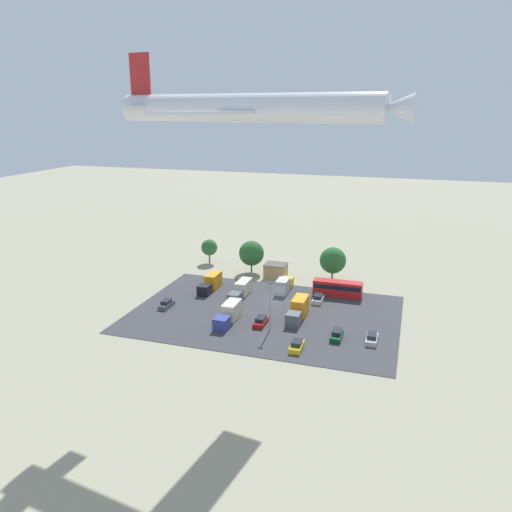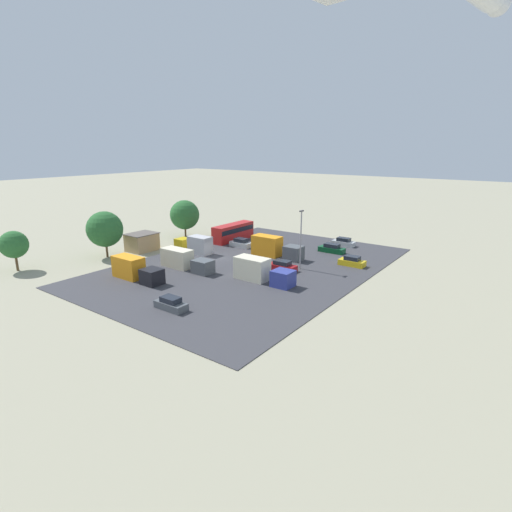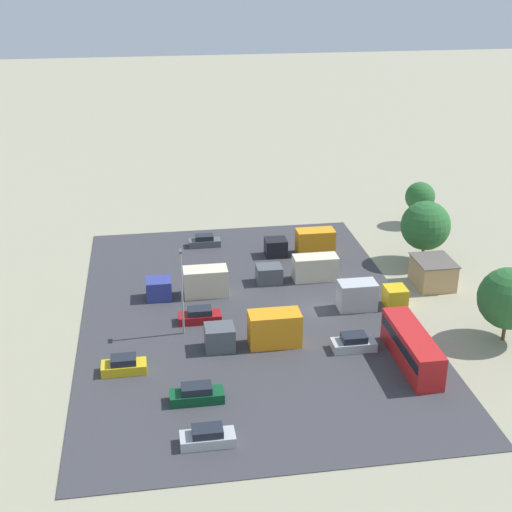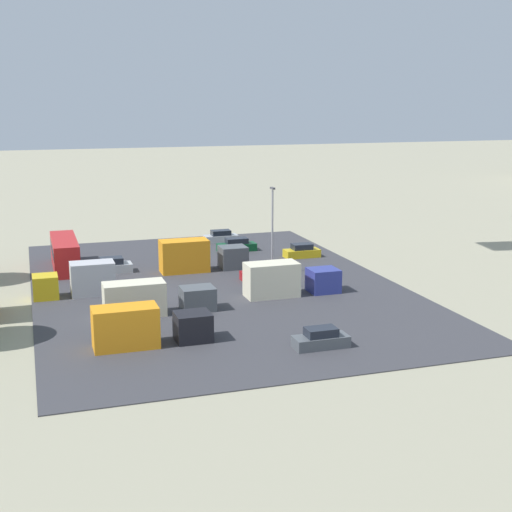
{
  "view_description": "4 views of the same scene",
  "coord_description": "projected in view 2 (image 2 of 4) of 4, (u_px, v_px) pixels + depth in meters",
  "views": [
    {
      "loc": [
        -25.27,
        92.12,
        37.73
      ],
      "look_at": [
        -1.83,
        18.7,
        14.89
      ],
      "focal_mm": 35.0,
      "sensor_mm": 36.0,
      "label": 1
    },
    {
      "loc": [
        48.03,
        43.37,
        18.2
      ],
      "look_at": [
        1.56,
        9.36,
        2.3
      ],
      "focal_mm": 28.0,
      "sensor_mm": 36.0,
      "label": 2
    },
    {
      "loc": [
        -65.5,
        16.76,
        35.26
      ],
      "look_at": [
        1.61,
        6.34,
        5.97
      ],
      "focal_mm": 50.0,
      "sensor_mm": 36.0,
      "label": 3
    },
    {
      "loc": [
        64.98,
        -9.42,
        17.92
      ],
      "look_at": [
        1.87,
        10.99,
        3.18
      ],
      "focal_mm": 50.0,
      "sensor_mm": 36.0,
      "label": 4
    }
  ],
  "objects": [
    {
      "name": "ground_plane",
      "position": [
        217.0,
        258.0,
        66.89
      ],
      "size": [
        400.0,
        400.0,
        0.0
      ],
      "primitive_type": "plane",
      "color": "gray"
    },
    {
      "name": "parked_car_4",
      "position": [
        332.0,
        249.0,
        70.27
      ],
      "size": [
        1.77,
        4.59,
        1.56
      ],
      "rotation": [
        0.0,
        0.0,
        3.14
      ],
      "color": "#0C4723",
      "rests_on": "ground"
    },
    {
      "name": "parking_lot_surface",
      "position": [
        252.0,
        266.0,
        62.63
      ],
      "size": [
        50.14,
        34.32,
        0.08
      ],
      "color": "#38383D",
      "rests_on": "ground"
    },
    {
      "name": "parked_car_0",
      "position": [
        344.0,
        242.0,
        75.02
      ],
      "size": [
        1.79,
        4.27,
        1.51
      ],
      "rotation": [
        0.0,
        0.0,
        3.14
      ],
      "color": "#ADB2B7",
      "rests_on": "ground"
    },
    {
      "name": "parked_car_1",
      "position": [
        171.0,
        304.0,
        45.75
      ],
      "size": [
        1.71,
        4.08,
        1.5
      ],
      "rotation": [
        0.0,
        0.0,
        3.14
      ],
      "color": "#4C5156",
      "rests_on": "ground"
    },
    {
      "name": "parked_truck_2",
      "position": [
        135.0,
        270.0,
        55.87
      ],
      "size": [
        2.37,
        8.71,
        3.07
      ],
      "color": "black",
      "rests_on": "ground"
    },
    {
      "name": "tree_apron_far",
      "position": [
        105.0,
        229.0,
        66.52
      ],
      "size": [
        5.96,
        5.96,
        7.8
      ],
      "color": "brown",
      "rests_on": "ground"
    },
    {
      "name": "parked_car_3",
      "position": [
        352.0,
        262.0,
        62.45
      ],
      "size": [
        1.83,
        4.04,
        1.56
      ],
      "color": "gold",
      "rests_on": "ground"
    },
    {
      "name": "parked_car_5",
      "position": [
        282.0,
        266.0,
        60.16
      ],
      "size": [
        1.86,
        4.37,
        1.51
      ],
      "rotation": [
        0.0,
        0.0,
        3.14
      ],
      "color": "maroon",
      "rests_on": "ground"
    },
    {
      "name": "parked_truck_0",
      "position": [
        260.0,
        271.0,
        55.07
      ],
      "size": [
        2.49,
        8.92,
        3.15
      ],
      "color": "navy",
      "rests_on": "ground"
    },
    {
      "name": "light_pole_lot_centre",
      "position": [
        301.0,
        237.0,
        59.75
      ],
      "size": [
        0.9,
        0.28,
        8.99
      ],
      "color": "gray",
      "rests_on": "ground"
    },
    {
      "name": "parked_car_2",
      "position": [
        241.0,
        243.0,
        74.22
      ],
      "size": [
        1.97,
        4.17,
        1.58
      ],
      "color": "#ADB2B7",
      "rests_on": "ground"
    },
    {
      "name": "bus",
      "position": [
        233.0,
        232.0,
        79.02
      ],
      "size": [
        10.08,
        2.58,
        3.26
      ],
      "rotation": [
        0.0,
        0.0,
        1.57
      ],
      "color": "red",
      "rests_on": "ground"
    },
    {
      "name": "tree_near_shed",
      "position": [
        14.0,
        245.0,
        59.29
      ],
      "size": [
        4.08,
        4.08,
        6.1
      ],
      "color": "brown",
      "rests_on": "ground"
    },
    {
      "name": "parked_truck_3",
      "position": [
        184.0,
        260.0,
        60.75
      ],
      "size": [
        2.33,
        9.39,
        2.87
      ],
      "color": "#4C5156",
      "rests_on": "ground"
    },
    {
      "name": "parked_truck_1",
      "position": [
        195.0,
        245.0,
        69.91
      ],
      "size": [
        2.37,
        7.35,
        3.05
      ],
      "rotation": [
        0.0,
        0.0,
        3.14
      ],
      "color": "gold",
      "rests_on": "ground"
    },
    {
      "name": "tree_apron_mid",
      "position": [
        185.0,
        215.0,
        82.09
      ],
      "size": [
        6.01,
        6.01,
        7.55
      ],
      "color": "brown",
      "rests_on": "ground"
    },
    {
      "name": "shed_building",
      "position": [
        142.0,
        242.0,
        71.6
      ],
      "size": [
        5.11,
        4.23,
        3.15
      ],
      "color": "tan",
      "rests_on": "ground"
    },
    {
      "name": "parked_truck_4",
      "position": [
        274.0,
        248.0,
        67.35
      ],
      "size": [
        2.49,
        9.21,
        3.39
      ],
      "color": "#4C5156",
      "rests_on": "ground"
    }
  ]
}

